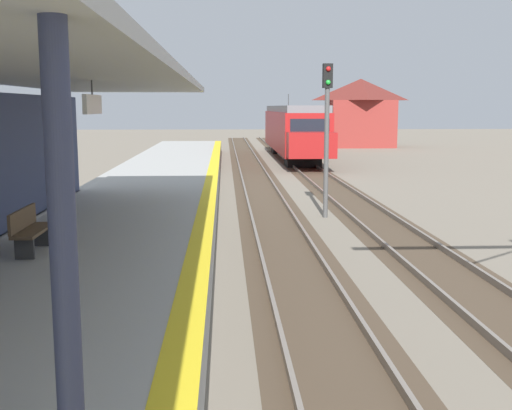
# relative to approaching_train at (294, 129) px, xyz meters

# --- Properties ---
(station_platform) EXTENTS (5.00, 80.00, 0.91)m
(station_platform) POSITION_rel_approaching_train_xyz_m (-7.80, -31.58, -1.73)
(station_platform) COLOR #A8A8A3
(station_platform) RESTS_ON ground
(track_pair_nearest_platform) EXTENTS (2.34, 120.00, 0.16)m
(track_pair_nearest_platform) POSITION_rel_approaching_train_xyz_m (-3.40, -27.58, -2.13)
(track_pair_nearest_platform) COLOR #4C3D2D
(track_pair_nearest_platform) RESTS_ON ground
(track_pair_middle) EXTENTS (2.34, 120.00, 0.16)m
(track_pair_middle) POSITION_rel_approaching_train_xyz_m (-0.00, -27.58, -2.13)
(track_pair_middle) COLOR #4C3D2D
(track_pair_middle) RESTS_ON ground
(approaching_train) EXTENTS (2.93, 19.60, 4.76)m
(approaching_train) POSITION_rel_approaching_train_xyz_m (0.00, 0.00, 0.00)
(approaching_train) COLOR maroon
(approaching_train) RESTS_ON ground
(rail_signal_post) EXTENTS (0.32, 0.34, 5.20)m
(rail_signal_post) POSITION_rel_approaching_train_xyz_m (-1.56, -24.50, 1.02)
(rail_signal_post) COLOR #4C4C4C
(rail_signal_post) RESTS_ON ground
(platform_bench) EXTENTS (0.45, 1.60, 0.88)m
(platform_bench) POSITION_rel_approaching_train_xyz_m (-8.91, -33.31, -0.80)
(platform_bench) COLOR brown
(platform_bench) RESTS_ON station_platform
(distant_trackside_house) EXTENTS (6.60, 5.28, 6.40)m
(distant_trackside_house) POSITION_rel_approaching_train_xyz_m (7.87, 14.22, 1.16)
(distant_trackside_house) COLOR maroon
(distant_trackside_house) RESTS_ON ground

